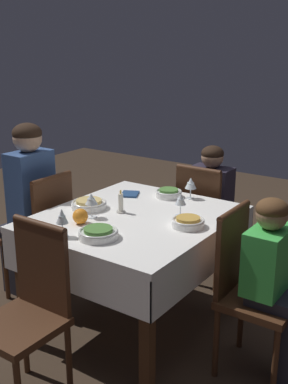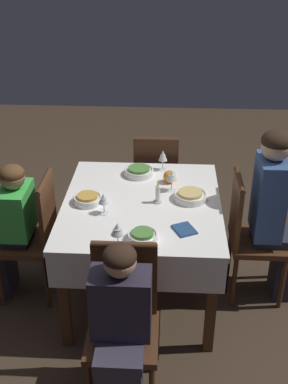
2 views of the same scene
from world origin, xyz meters
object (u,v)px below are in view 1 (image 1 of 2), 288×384
chair_west (28,307)px  wine_glass_south (181,200)px  bowl_north (89,204)px  wine_glass_east (191,184)px  bowl_east (169,193)px  dining_table (135,231)px  bowl_west (98,233)px  orange_fruit (80,216)px  chair_south (248,285)px  candle_centerpiece (121,204)px  wine_glass_north (91,200)px  bowl_south (188,222)px  wine_glass_west (62,217)px  person_child_dark (214,205)px  person_child_green (278,285)px  person_adult_denim (27,201)px  napkin_red_folded (130,194)px  chair_north (44,232)px

chair_west → wine_glass_south: chair_west is taller
bowl_north → wine_glass_east: bearing=-38.1°
chair_west → bowl_east: chair_west is taller
dining_table → bowl_west: size_ratio=5.46×
orange_fruit → chair_south: bearing=-71.1°
candle_centerpiece → bowl_north: bearing=103.1°
wine_glass_north → orange_fruit: (-0.11, -0.01, -0.07)m
bowl_south → wine_glass_north: bearing=109.7°
wine_glass_west → chair_south: bearing=-59.4°
chair_south → orange_fruit: (-0.31, 0.90, 0.29)m
wine_glass_south → candle_centerpiece: candle_centerpiece is taller
bowl_south → wine_glass_south: (0.12, 0.12, 0.07)m
person_child_dark → wine_glass_north: 1.18m
person_child_green → orange_fruit: person_child_green is taller
person_adult_denim → wine_glass_north: bearing=81.0°
person_child_green → candle_centerpiece: size_ratio=7.03×
dining_table → napkin_red_folded: (0.32, 0.27, 0.10)m
chair_north → person_child_green: (0.09, -1.61, 0.05)m
dining_table → bowl_north: size_ratio=5.27×
bowl_east → napkin_red_folded: bowl_east is taller
chair_south → wine_glass_south: chair_south is taller
wine_glass_south → orange_fruit: (-0.43, 0.40, -0.06)m
chair_south → bowl_east: 0.90m
bowl_west → person_child_green: bearing=-63.9°
candle_centerpiece → person_child_green: bearing=-88.3°
bowl_east → person_child_green: bearing=-113.7°
bowl_south → wine_glass_west: size_ratio=1.19×
bowl_south → bowl_west: same height
bowl_east → napkin_red_folded: (-0.11, 0.24, -0.02)m
bowl_south → wine_glass_west: bearing=136.7°
dining_table → chair_west: chair_west is taller
chair_west → person_adult_denim: bearing=137.5°
person_child_green → orange_fruit: (-0.31, 1.06, 0.24)m
bowl_east → orange_fruit: bearing=168.3°
dining_table → wine_glass_west: (-0.48, 0.12, 0.21)m
orange_fruit → bowl_north: bearing=30.7°
chair_west → orange_fruit: bearing=101.9°
wine_glass_north → candle_centerpiece: wine_glass_north is taller
wine_glass_west → chair_north: bearing=55.2°
person_child_green → bowl_south: size_ratio=5.46×
person_child_green → wine_glass_south: person_child_green is taller
chair_west → bowl_north: bearing=108.2°
wine_glass_east → orange_fruit: 0.81m
wine_glass_south → dining_table: bearing=123.8°
candle_centerpiece → orange_fruit: candle_centerpiece is taller
person_child_green → bowl_east: 1.02m
person_child_dark → bowl_south: size_ratio=5.61×
person_child_green → bowl_west: (-0.41, 0.84, 0.23)m
person_adult_denim → person_child_dark: person_adult_denim is taller
person_child_green → chair_north: bearing=93.1°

